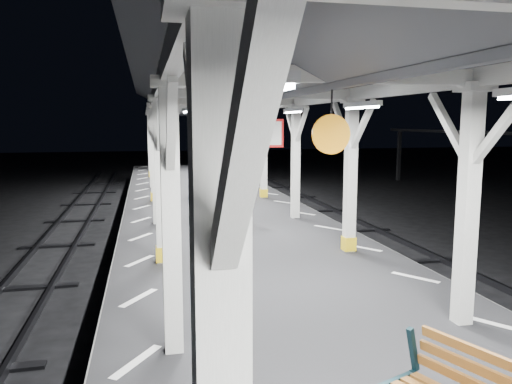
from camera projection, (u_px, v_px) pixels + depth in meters
name	position (u px, v px, depth m)	size (l,w,h in m)	color
ground	(285.00, 343.00, 8.67)	(120.00, 120.00, 0.00)	black
platform	(285.00, 315.00, 8.60)	(6.00, 50.00, 1.00)	black
hazard_stripes_left	(139.00, 298.00, 8.00)	(1.00, 48.00, 0.01)	silver
hazard_stripes_right	(415.00, 277.00, 9.06)	(1.00, 48.00, 0.01)	silver
canopy	(288.00, 75.00, 8.02)	(5.40, 49.00, 4.65)	silver
bench_mid	(226.00, 209.00, 13.19)	(1.10, 1.90, 0.97)	black
bench_far	(205.00, 183.00, 18.84)	(1.21, 1.94, 0.99)	black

